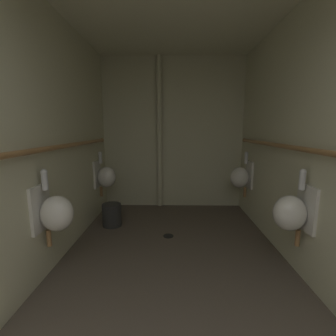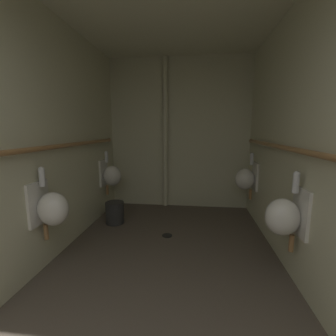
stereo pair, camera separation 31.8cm
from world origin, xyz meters
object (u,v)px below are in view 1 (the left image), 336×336
at_px(urinal_left_mid, 55,212).
at_px(urinal_right_far, 241,177).
at_px(urinal_right_mid, 292,212).
at_px(floor_drain, 168,236).
at_px(waste_bin, 112,215).
at_px(standpipe_back_wall, 159,134).
at_px(urinal_left_far, 105,176).

bearing_deg(urinal_left_mid, urinal_right_far, 36.74).
xyz_separation_m(urinal_right_mid, floor_drain, (-1.18, 0.86, -0.67)).
height_order(floor_drain, waste_bin, waste_bin).
distance_m(urinal_right_mid, standpipe_back_wall, 2.57).
bearing_deg(standpipe_back_wall, urinal_left_far, -152.77).
distance_m(urinal_left_far, urinal_right_far, 2.24).
bearing_deg(floor_drain, waste_bin, 158.45).
bearing_deg(urinal_right_mid, waste_bin, 149.64).
distance_m(urinal_left_mid, urinal_left_far, 1.66).
height_order(urinal_left_mid, urinal_right_far, same).
relative_size(urinal_left_far, floor_drain, 5.39).
xyz_separation_m(urinal_left_mid, urinal_right_mid, (2.24, 0.05, 0.00)).
bearing_deg(urinal_left_mid, floor_drain, 40.49).
distance_m(urinal_left_far, urinal_right_mid, 2.76).
bearing_deg(urinal_right_far, floor_drain, -146.97).
height_order(urinal_left_far, standpipe_back_wall, standpipe_back_wall).
relative_size(urinal_right_far, standpipe_back_wall, 0.28).
bearing_deg(floor_drain, urinal_right_far, 33.03).
height_order(urinal_right_mid, urinal_right_far, same).
height_order(urinal_left_mid, urinal_left_far, same).
height_order(urinal_right_mid, standpipe_back_wall, standpipe_back_wall).
distance_m(urinal_left_mid, urinal_right_mid, 2.24).
bearing_deg(waste_bin, standpipe_back_wall, 52.05).
distance_m(urinal_left_far, standpipe_back_wall, 1.20).
xyz_separation_m(urinal_left_far, urinal_right_far, (2.24, 0.01, 0.00)).
bearing_deg(urinal_left_mid, waste_bin, 80.97).
relative_size(urinal_right_far, floor_drain, 5.39).
bearing_deg(waste_bin, floor_drain, -21.55).
bearing_deg(floor_drain, urinal_right_mid, -35.93).
bearing_deg(urinal_right_far, urinal_left_mid, -143.26).
height_order(urinal_left_mid, waste_bin, urinal_left_mid).
bearing_deg(urinal_left_mid, standpipe_back_wall, 67.48).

